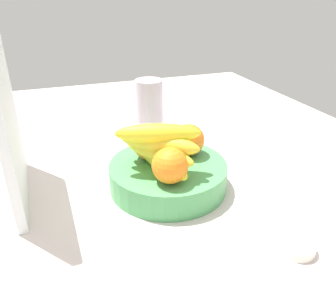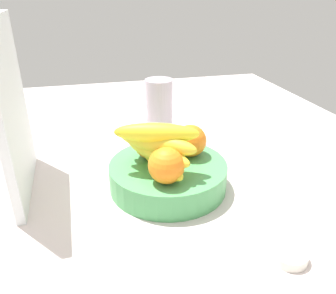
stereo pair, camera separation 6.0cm
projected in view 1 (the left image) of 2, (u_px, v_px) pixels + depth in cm
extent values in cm
cube|color=beige|center=(156.00, 187.00, 77.27)|extent=(180.00, 140.00, 3.00)
cylinder|color=#4A9F5A|center=(168.00, 175.00, 73.65)|extent=(25.68, 25.68, 5.81)
sphere|color=orange|center=(189.00, 140.00, 74.59)|extent=(7.19, 7.19, 7.19)
sphere|color=orange|center=(149.00, 143.00, 73.20)|extent=(7.19, 7.19, 7.19)
sphere|color=orange|center=(171.00, 165.00, 64.26)|extent=(7.19, 7.19, 7.19)
ellipsoid|color=yellow|center=(163.00, 161.00, 69.31)|extent=(17.46, 8.26, 4.00)
ellipsoid|color=yellow|center=(158.00, 152.00, 68.00)|extent=(16.31, 12.85, 4.00)
ellipsoid|color=yellow|center=(159.00, 143.00, 66.71)|extent=(13.98, 15.60, 4.00)
ellipsoid|color=yellow|center=(158.00, 133.00, 65.65)|extent=(8.95, 17.41, 4.00)
cube|color=white|center=(6.00, 116.00, 64.30)|extent=(28.04, 2.67, 36.00)
cylinder|color=#BFB0C3|center=(149.00, 107.00, 98.41)|extent=(8.13, 8.13, 16.46)
cylinder|color=silver|center=(297.00, 247.00, 56.40)|extent=(6.08, 6.08, 1.70)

